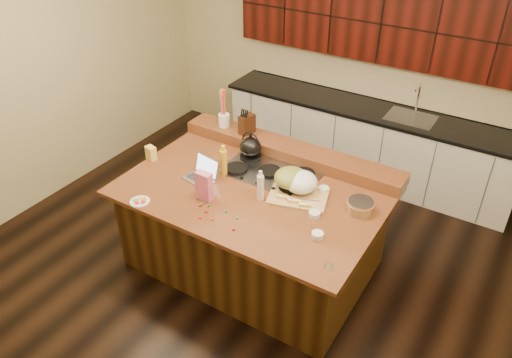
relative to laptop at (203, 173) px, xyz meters
The scene contains 30 objects.
room 0.63m from the laptop, 10.91° to the left, with size 5.52×5.02×2.72m.
island 0.72m from the laptop, 10.91° to the left, with size 2.40×1.60×0.92m.
back_ledge 0.94m from the laptop, 57.80° to the left, with size 2.40×0.30×0.12m, color black.
cooktop 0.64m from the laptop, 38.34° to the left, with size 0.92×0.52×0.05m.
back_counter 2.46m from the laptop, 70.94° to the left, with size 3.70×0.66×2.40m.
kettle 0.57m from the laptop, 69.05° to the left, with size 0.22×0.22×0.20m, color black.
green_bowl 0.85m from the laptop, 18.40° to the left, with size 0.31×0.31×0.17m, color olive.
laptop is the anchor object (origin of this frame).
oil_bottle 0.22m from the laptop, 47.45° to the left, with size 0.07×0.07×0.27m, color gold.
vinegar_bottle 0.65m from the laptop, ahead, with size 0.06×0.06×0.25m, color silver.
wooden_tray 0.94m from the laptop, 15.70° to the left, with size 0.60×0.51×0.21m.
ramekin_a 1.33m from the laptop, ahead, with size 0.10×0.10×0.04m, color white.
ramekin_b 1.17m from the laptop, ahead, with size 0.10×0.10×0.04m, color white.
ramekin_c 1.15m from the laptop, 20.20° to the left, with size 0.10×0.10×0.04m, color white.
strainer_bowl 1.50m from the laptop, 11.39° to the left, with size 0.24×0.24×0.09m, color #996B3F.
kitchen_timer 1.61m from the laptop, 17.35° to the right, with size 0.08×0.08×0.07m, color silver.
pink_bag 0.35m from the laptop, 50.48° to the right, with size 0.15×0.08×0.27m, color #D86690.
candy_plate 0.66m from the laptop, 111.77° to the right, with size 0.18×0.18×0.01m, color white.
package_box 0.65m from the laptop, behind, with size 0.10×0.07×0.15m, color #F7D557.
utensil_crock 0.86m from the laptop, 111.09° to the left, with size 0.12×0.12×0.14m, color white.
knife_block 0.81m from the laptop, 91.09° to the left, with size 0.10×0.17×0.20m, color black.
gumdrop_0 0.63m from the laptop, 55.47° to the right, with size 0.02×0.02×0.02m, color red.
gumdrop_1 0.72m from the laptop, 29.67° to the right, with size 0.02×0.02×0.02m, color #198C26.
gumdrop_2 0.55m from the laptop, 50.75° to the right, with size 0.02×0.02×0.02m, color red.
gumdrop_3 0.44m from the laptop, 55.26° to the right, with size 0.02×0.02×0.02m, color #198C26.
gumdrop_4 0.46m from the laptop, 57.44° to the right, with size 0.02×0.02×0.02m, color red.
gumdrop_5 0.46m from the laptop, 47.09° to the right, with size 0.02×0.02×0.02m, color #198C26.
gumdrop_6 0.85m from the laptop, 35.97° to the right, with size 0.02×0.02×0.02m, color red.
gumdrop_7 0.59m from the laptop, 33.88° to the right, with size 0.02×0.02×0.02m, color #198C26.
gumdrop_8 0.67m from the laptop, 46.68° to the right, with size 0.02×0.02×0.02m, color red.
Camera 1 is at (2.03, -3.21, 3.55)m, focal length 35.00 mm.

